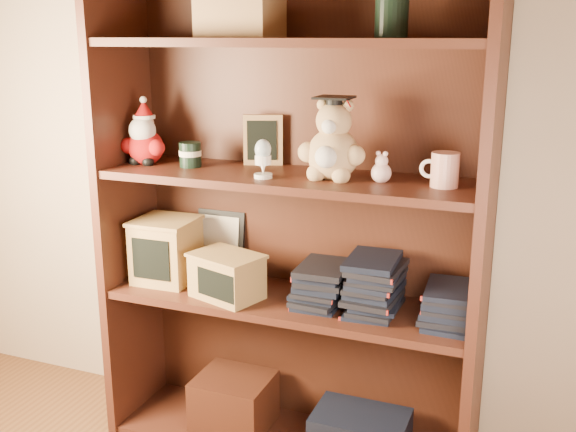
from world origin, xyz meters
name	(u,v)px	position (x,y,z in m)	size (l,w,h in m)	color
bookcase	(293,225)	(0.14, 1.36, 0.78)	(1.20, 0.35, 1.60)	#441F13
shelf_lower	(288,302)	(0.14, 1.30, 0.54)	(1.14, 0.33, 0.02)	#441F13
shelf_upper	(288,179)	(0.14, 1.30, 0.94)	(1.14, 0.33, 0.02)	#441F13
santa_plush	(144,139)	(-0.36, 1.30, 1.03)	(0.16, 0.12, 0.23)	#A50F0F
teachers_tin	(190,154)	(-0.19, 1.31, 0.99)	(0.07, 0.07, 0.08)	black
chalkboard_plaque	(263,141)	(0.01, 1.42, 1.03)	(0.12, 0.09, 0.16)	#9E7547
egg_cup	(263,157)	(0.09, 1.23, 1.01)	(0.05, 0.05, 0.12)	white
grad_teddy_bear	(333,147)	(0.28, 1.30, 1.04)	(0.20, 0.17, 0.25)	tan
pink_figurine	(381,170)	(0.43, 1.31, 0.98)	(0.06, 0.06, 0.09)	beige
teacher_mug	(444,170)	(0.60, 1.30, 1.00)	(0.11, 0.08, 0.10)	silver
certificate_frame	(221,242)	(-0.17, 1.44, 0.66)	(0.18, 0.05, 0.22)	black
treats_box	(166,250)	(-0.30, 1.30, 0.66)	(0.20, 0.20, 0.21)	#B18648
pencils_box	(227,276)	(-0.04, 1.24, 0.62)	(0.26, 0.22, 0.14)	#B18648
book_stack_left	(322,284)	(0.25, 1.30, 0.61)	(0.14, 0.20, 0.13)	black
book_stack_mid	(375,284)	(0.42, 1.30, 0.64)	(0.14, 0.20, 0.18)	black
book_stack_right	(449,304)	(0.64, 1.30, 0.61)	(0.14, 0.20, 0.11)	black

